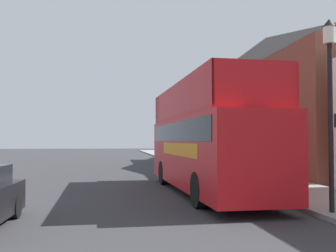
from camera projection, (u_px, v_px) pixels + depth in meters
The scene contains 7 objects.
ground_plane at pixel (115, 173), 24.36m from camera, with size 144.00×144.00×0.00m, color #333335.
sidewalk at pixel (236, 175), 22.37m from camera, with size 3.43×108.00×0.14m.
brick_terrace_rear at pixel (267, 102), 30.00m from camera, with size 6.00×25.42×9.92m.
tour_bus at pixel (205, 145), 15.13m from camera, with size 2.78×10.72×4.14m.
parked_car_ahead_of_bus at pixel (180, 163), 23.97m from camera, with size 2.01×4.50×1.37m.
lamp_post_nearest at pixel (330, 79), 10.42m from camera, with size 0.35×0.35×5.13m.
lamp_post_second at pixel (231, 109), 19.55m from camera, with size 0.35×0.35×5.00m.
Camera 1 is at (-0.28, -3.66, 2.02)m, focal length 42.00 mm.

